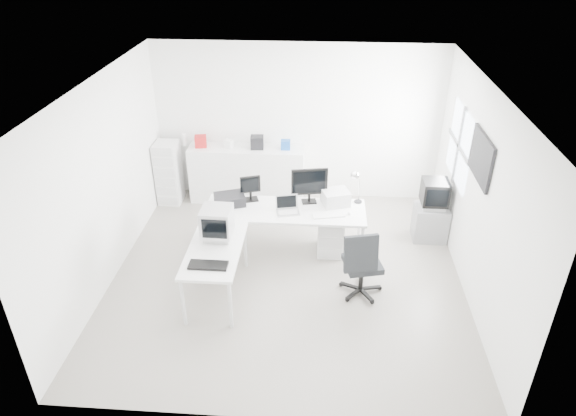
# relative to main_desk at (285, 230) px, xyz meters

# --- Properties ---
(floor) EXTENTS (5.00, 5.00, 0.01)m
(floor) POSITION_rel_main_desk_xyz_m (0.07, -0.59, -0.38)
(floor) COLOR #BBB4A8
(floor) RESTS_ON ground
(ceiling) EXTENTS (5.00, 5.00, 0.01)m
(ceiling) POSITION_rel_main_desk_xyz_m (0.07, -0.59, 2.42)
(ceiling) COLOR white
(ceiling) RESTS_ON back_wall
(back_wall) EXTENTS (5.00, 0.02, 2.80)m
(back_wall) POSITION_rel_main_desk_xyz_m (0.07, 1.91, 1.02)
(back_wall) COLOR white
(back_wall) RESTS_ON floor
(left_wall) EXTENTS (0.02, 5.00, 2.80)m
(left_wall) POSITION_rel_main_desk_xyz_m (-2.43, -0.59, 1.02)
(left_wall) COLOR white
(left_wall) RESTS_ON floor
(right_wall) EXTENTS (0.02, 5.00, 2.80)m
(right_wall) POSITION_rel_main_desk_xyz_m (2.57, -0.59, 1.02)
(right_wall) COLOR white
(right_wall) RESTS_ON floor
(window) EXTENTS (0.02, 1.20, 1.10)m
(window) POSITION_rel_main_desk_xyz_m (2.55, 0.61, 1.23)
(window) COLOR white
(window) RESTS_ON right_wall
(wall_picture) EXTENTS (0.04, 0.90, 0.60)m
(wall_picture) POSITION_rel_main_desk_xyz_m (2.54, -0.49, 1.52)
(wall_picture) COLOR black
(wall_picture) RESTS_ON right_wall
(main_desk) EXTENTS (2.40, 0.80, 0.75)m
(main_desk) POSITION_rel_main_desk_xyz_m (0.00, 0.00, 0.00)
(main_desk) COLOR white
(main_desk) RESTS_ON floor
(side_desk) EXTENTS (0.70, 1.40, 0.75)m
(side_desk) POSITION_rel_main_desk_xyz_m (-0.85, -1.10, 0.00)
(side_desk) COLOR white
(side_desk) RESTS_ON floor
(drawer_pedestal) EXTENTS (0.40, 0.50, 0.60)m
(drawer_pedestal) POSITION_rel_main_desk_xyz_m (0.70, 0.05, -0.08)
(drawer_pedestal) COLOR white
(drawer_pedestal) RESTS_ON floor
(inkjet_printer) EXTENTS (0.53, 0.47, 0.16)m
(inkjet_printer) POSITION_rel_main_desk_xyz_m (-0.85, 0.10, 0.45)
(inkjet_printer) COLOR black
(inkjet_printer) RESTS_ON main_desk
(lcd_monitor_small) EXTENTS (0.35, 0.26, 0.39)m
(lcd_monitor_small) POSITION_rel_main_desk_xyz_m (-0.55, 0.25, 0.57)
(lcd_monitor_small) COLOR black
(lcd_monitor_small) RESTS_ON main_desk
(lcd_monitor_large) EXTENTS (0.58, 0.32, 0.57)m
(lcd_monitor_large) POSITION_rel_main_desk_xyz_m (0.35, 0.25, 0.66)
(lcd_monitor_large) COLOR black
(lcd_monitor_large) RESTS_ON main_desk
(laptop) EXTENTS (0.42, 0.43, 0.23)m
(laptop) POSITION_rel_main_desk_xyz_m (0.05, -0.10, 0.49)
(laptop) COLOR #B7B7BA
(laptop) RESTS_ON main_desk
(white_keyboard) EXTENTS (0.49, 0.25, 0.02)m
(white_keyboard) POSITION_rel_main_desk_xyz_m (0.65, -0.15, 0.39)
(white_keyboard) COLOR white
(white_keyboard) RESTS_ON main_desk
(white_mouse) EXTENTS (0.05, 0.05, 0.05)m
(white_mouse) POSITION_rel_main_desk_xyz_m (0.95, -0.10, 0.40)
(white_mouse) COLOR white
(white_mouse) RESTS_ON main_desk
(laser_printer) EXTENTS (0.47, 0.43, 0.22)m
(laser_printer) POSITION_rel_main_desk_xyz_m (0.75, 0.22, 0.49)
(laser_printer) COLOR silver
(laser_printer) RESTS_ON main_desk
(desk_lamp) EXTENTS (0.18, 0.18, 0.44)m
(desk_lamp) POSITION_rel_main_desk_xyz_m (1.10, 0.30, 0.60)
(desk_lamp) COLOR silver
(desk_lamp) RESTS_ON main_desk
(crt_monitor) EXTENTS (0.43, 0.43, 0.48)m
(crt_monitor) POSITION_rel_main_desk_xyz_m (-0.85, -0.85, 0.62)
(crt_monitor) COLOR #B7B7BA
(crt_monitor) RESTS_ON side_desk
(black_keyboard) EXTENTS (0.49, 0.20, 0.03)m
(black_keyboard) POSITION_rel_main_desk_xyz_m (-0.85, -1.50, 0.39)
(black_keyboard) COLOR black
(black_keyboard) RESTS_ON side_desk
(office_chair) EXTENTS (0.74, 0.74, 1.06)m
(office_chair) POSITION_rel_main_desk_xyz_m (1.12, -0.93, 0.16)
(office_chair) COLOR #2A2D30
(office_chair) RESTS_ON floor
(tv_cabinet) EXTENTS (0.53, 0.43, 0.57)m
(tv_cabinet) POSITION_rel_main_desk_xyz_m (2.29, 0.54, -0.09)
(tv_cabinet) COLOR gray
(tv_cabinet) RESTS_ON floor
(crt_tv) EXTENTS (0.50, 0.48, 0.45)m
(crt_tv) POSITION_rel_main_desk_xyz_m (2.29, 0.54, 0.42)
(crt_tv) COLOR black
(crt_tv) RESTS_ON tv_cabinet
(sideboard) EXTENTS (2.04, 0.51, 1.02)m
(sideboard) POSITION_rel_main_desk_xyz_m (-0.82, 1.65, 0.14)
(sideboard) COLOR white
(sideboard) RESTS_ON floor
(clutter_box_a) EXTENTS (0.23, 0.21, 0.20)m
(clutter_box_a) POSITION_rel_main_desk_xyz_m (-1.62, 1.65, 0.74)
(clutter_box_a) COLOR #B3191B
(clutter_box_a) RESTS_ON sideboard
(clutter_box_b) EXTENTS (0.18, 0.16, 0.14)m
(clutter_box_b) POSITION_rel_main_desk_xyz_m (-1.12, 1.65, 0.72)
(clutter_box_b) COLOR white
(clutter_box_b) RESTS_ON sideboard
(clutter_box_c) EXTENTS (0.24, 0.22, 0.22)m
(clutter_box_c) POSITION_rel_main_desk_xyz_m (-0.62, 1.65, 0.76)
(clutter_box_c) COLOR black
(clutter_box_c) RESTS_ON sideboard
(clutter_box_d) EXTENTS (0.17, 0.15, 0.16)m
(clutter_box_d) POSITION_rel_main_desk_xyz_m (-0.12, 1.65, 0.73)
(clutter_box_d) COLOR #164A9F
(clutter_box_d) RESTS_ON sideboard
(clutter_bottle) EXTENTS (0.07, 0.07, 0.22)m
(clutter_bottle) POSITION_rel_main_desk_xyz_m (-1.92, 1.69, 0.76)
(clutter_bottle) COLOR white
(clutter_bottle) RESTS_ON sideboard
(filing_cabinet) EXTENTS (0.39, 0.47, 1.13)m
(filing_cabinet) POSITION_rel_main_desk_xyz_m (-2.21, 1.48, 0.19)
(filing_cabinet) COLOR white
(filing_cabinet) RESTS_ON floor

